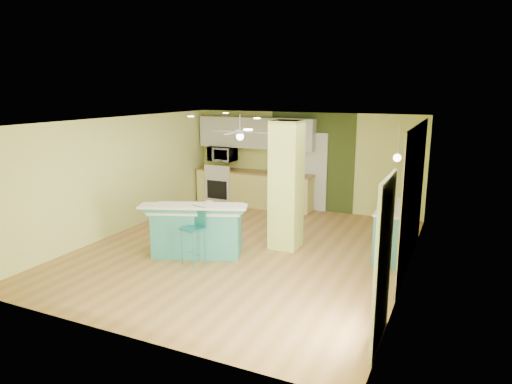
% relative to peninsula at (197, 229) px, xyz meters
% --- Properties ---
extents(floor, '(6.00, 7.00, 0.01)m').
position_rel_peninsula_xyz_m(floor, '(0.74, 0.53, -0.48)').
color(floor, olive).
rests_on(floor, ground).
extents(ceiling, '(6.00, 7.00, 0.01)m').
position_rel_peninsula_xyz_m(ceiling, '(0.74, 0.53, 2.03)').
color(ceiling, white).
rests_on(ceiling, wall_back).
extents(wall_back, '(6.00, 0.01, 2.50)m').
position_rel_peninsula_xyz_m(wall_back, '(0.74, 4.04, 0.77)').
color(wall_back, '#E4EA7D').
rests_on(wall_back, floor).
extents(wall_front, '(6.00, 0.01, 2.50)m').
position_rel_peninsula_xyz_m(wall_front, '(0.74, -2.97, 0.77)').
color(wall_front, '#E4EA7D').
rests_on(wall_front, floor).
extents(wall_left, '(0.01, 7.00, 2.50)m').
position_rel_peninsula_xyz_m(wall_left, '(-2.26, 0.53, 0.77)').
color(wall_left, '#E4EA7D').
rests_on(wall_left, floor).
extents(wall_right, '(0.01, 7.00, 2.50)m').
position_rel_peninsula_xyz_m(wall_right, '(3.75, 0.53, 0.77)').
color(wall_right, '#E4EA7D').
rests_on(wall_right, floor).
extents(wood_panel, '(0.02, 3.40, 2.50)m').
position_rel_peninsula_xyz_m(wood_panel, '(3.73, 1.13, 0.77)').
color(wood_panel, olive).
rests_on(wood_panel, floor).
extents(olive_accent, '(2.20, 0.02, 2.50)m').
position_rel_peninsula_xyz_m(olive_accent, '(0.94, 4.02, 0.77)').
color(olive_accent, '#3B4A1D').
rests_on(olive_accent, floor).
extents(interior_door, '(0.82, 0.05, 2.00)m').
position_rel_peninsula_xyz_m(interior_door, '(0.94, 3.99, 0.52)').
color(interior_door, silver).
rests_on(interior_door, floor).
extents(french_door, '(0.04, 1.08, 2.10)m').
position_rel_peninsula_xyz_m(french_door, '(3.71, -1.77, 0.57)').
color(french_door, silver).
rests_on(french_door, floor).
extents(column, '(0.55, 0.55, 2.50)m').
position_rel_peninsula_xyz_m(column, '(1.39, 1.03, 0.77)').
color(column, '#CCE068').
rests_on(column, floor).
extents(kitchen_run, '(3.25, 0.63, 0.94)m').
position_rel_peninsula_xyz_m(kitchen_run, '(-0.56, 3.73, -0.01)').
color(kitchen_run, '#E2D576').
rests_on(kitchen_run, floor).
extents(stove, '(0.76, 0.66, 1.08)m').
position_rel_peninsula_xyz_m(stove, '(-1.51, 3.72, -0.02)').
color(stove, silver).
rests_on(stove, floor).
extents(upper_cabinets, '(3.20, 0.34, 0.80)m').
position_rel_peninsula_xyz_m(upper_cabinets, '(-0.56, 3.85, 1.47)').
color(upper_cabinets, silver).
rests_on(upper_cabinets, wall_back).
extents(microwave, '(0.70, 0.48, 0.39)m').
position_rel_peninsula_xyz_m(microwave, '(-1.51, 3.73, 0.87)').
color(microwave, white).
rests_on(microwave, wall_back).
extents(ceiling_fan, '(1.41, 1.41, 0.61)m').
position_rel_peninsula_xyz_m(ceiling_fan, '(-0.36, 2.53, 1.60)').
color(ceiling_fan, silver).
rests_on(ceiling_fan, ceiling).
extents(pendant_lamp, '(0.14, 0.14, 0.69)m').
position_rel_peninsula_xyz_m(pendant_lamp, '(3.39, 1.28, 1.41)').
color(pendant_lamp, silver).
rests_on(pendant_lamp, ceiling).
extents(wall_decor, '(0.03, 0.90, 0.70)m').
position_rel_peninsula_xyz_m(wall_decor, '(3.71, 1.33, 1.07)').
color(wall_decor, brown).
rests_on(wall_decor, wood_panel).
extents(peninsula, '(2.07, 1.62, 1.04)m').
position_rel_peninsula_xyz_m(peninsula, '(0.00, 0.00, 0.00)').
color(peninsula, teal).
rests_on(peninsula, floor).
extents(bar_stool, '(0.42, 0.42, 1.04)m').
position_rel_peninsula_xyz_m(bar_stool, '(0.24, -0.45, 0.22)').
color(bar_stool, teal).
rests_on(bar_stool, floor).
extents(side_counter, '(0.63, 1.49, 0.96)m').
position_rel_peninsula_xyz_m(side_counter, '(3.44, 1.42, 0.00)').
color(side_counter, teal).
rests_on(side_counter, floor).
extents(fruit_bowl, '(0.33, 0.33, 0.07)m').
position_rel_peninsula_xyz_m(fruit_bowl, '(-0.01, 3.72, 0.50)').
color(fruit_bowl, '#341F15').
rests_on(fruit_bowl, kitchen_run).
extents(canister, '(0.14, 0.14, 0.17)m').
position_rel_peninsula_xyz_m(canister, '(0.30, -0.06, 0.50)').
color(canister, gold).
rests_on(canister, peninsula).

